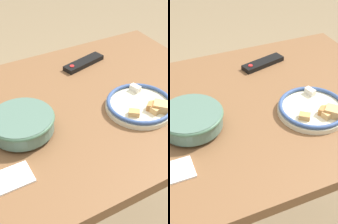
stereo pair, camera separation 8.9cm
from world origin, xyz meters
The scene contains 6 objects.
ground_plane centered at (0.00, 0.00, 0.00)m, with size 8.00×8.00×0.00m, color #7F6B4C.
dining_table centered at (0.00, 0.00, 0.65)m, with size 1.15×0.85×0.75m.
noodle_bowl centered at (-0.24, -0.04, 0.79)m, with size 0.21×0.21×0.07m.
food_plate centered at (0.17, -0.13, 0.77)m, with size 0.24×0.24×0.05m.
tv_remote centered at (0.15, 0.24, 0.76)m, with size 0.20×0.10×0.02m.
folded_napkin centered at (-0.34, -0.21, 0.75)m, with size 0.12×0.08×0.01m.
Camera 1 is at (-0.44, -0.80, 1.44)m, focal length 50.00 mm.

